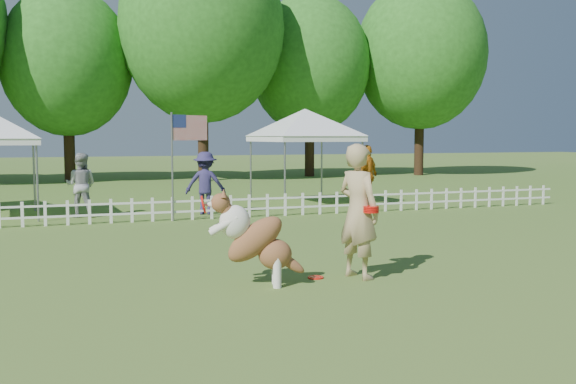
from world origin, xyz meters
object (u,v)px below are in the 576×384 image
at_px(dog, 257,239).
at_px(spectator_c, 367,175).
at_px(spectator_a, 81,185).
at_px(spectator_b, 205,183).
at_px(frisbee_on_turf, 316,277).
at_px(handler, 358,211).
at_px(canopy_tent_right, 305,158).
at_px(flag_pole, 172,167).

relative_size(dog, spectator_c, 0.73).
xyz_separation_m(spectator_a, spectator_b, (3.21, -0.48, 0.01)).
bearing_deg(frisbee_on_turf, handler, -16.31).
height_order(frisbee_on_turf, spectator_c, spectator_c).
xyz_separation_m(handler, spectator_c, (4.60, 8.94, -0.08)).
bearing_deg(frisbee_on_turf, spectator_b, 89.18).
distance_m(handler, spectator_b, 8.54).
relative_size(frisbee_on_turf, spectator_b, 0.14).
bearing_deg(canopy_tent_right, flag_pole, -156.04).
distance_m(dog, spectator_c, 10.90).
bearing_deg(spectator_b, dog, 101.20).
relative_size(canopy_tent_right, spectator_b, 1.71).
distance_m(spectator_b, spectator_c, 5.11).
height_order(spectator_a, spectator_c, spectator_c).
distance_m(spectator_a, spectator_b, 3.25).
distance_m(frisbee_on_turf, spectator_c, 10.24).
bearing_deg(canopy_tent_right, spectator_c, -39.55).
relative_size(frisbee_on_turf, flag_pole, 0.09).
distance_m(dog, flag_pole, 7.47).
bearing_deg(spectator_b, handler, 111.85).
bearing_deg(frisbee_on_turf, dog, -168.39).
bearing_deg(canopy_tent_right, spectator_a, -177.23).
height_order(flag_pole, spectator_a, flag_pole).
height_order(canopy_tent_right, flag_pole, canopy_tent_right).
xyz_separation_m(canopy_tent_right, spectator_a, (-6.68, -1.02, -0.61)).
bearing_deg(spectator_c, spectator_a, -36.67).
height_order(canopy_tent_right, spectator_a, canopy_tent_right).
relative_size(dog, spectator_b, 0.79).
xyz_separation_m(canopy_tent_right, spectator_b, (-3.47, -1.50, -0.60)).
relative_size(frisbee_on_turf, spectator_c, 0.13).
distance_m(frisbee_on_turf, canopy_tent_right, 10.57).
bearing_deg(handler, frisbee_on_turf, 52.46).
relative_size(dog, flag_pole, 0.50).
relative_size(canopy_tent_right, flag_pole, 1.07).
distance_m(frisbee_on_turf, spectator_b, 8.39).
bearing_deg(spectator_b, spectator_c, -156.75).
height_order(spectator_b, spectator_c, spectator_c).
relative_size(spectator_a, spectator_c, 0.91).
distance_m(handler, flag_pole, 7.59).
distance_m(handler, spectator_c, 10.06).
distance_m(canopy_tent_right, spectator_a, 6.78).
xyz_separation_m(dog, canopy_tent_right, (4.57, 10.04, 0.78)).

